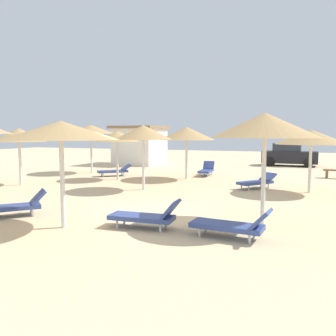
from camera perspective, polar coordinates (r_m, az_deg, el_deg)
The scene contains 17 objects.
ground_plane at distance 10.39m, azimuth -6.28°, elevation -8.11°, with size 80.00×80.00×0.00m, color beige.
parasol_0 at distance 9.79m, azimuth 15.42°, elevation 6.64°, with size 2.88×2.88×3.01m.
parasol_2 at distance 15.68m, azimuth 22.18°, elevation 4.64°, with size 2.93×2.93×2.61m.
parasol_3 at distance 18.92m, azimuth -8.24°, elevation 5.06°, with size 2.39×2.39×2.59m.
parasol_4 at distance 18.97m, azimuth 3.03°, elevation 5.59°, with size 3.05×3.05×2.81m.
parasol_5 at distance 9.45m, azimuth -16.96°, elevation 5.79°, with size 2.95×2.95×2.78m.
parasol_7 at distance 18.10m, azimuth -22.98°, elevation 4.92°, with size 2.50×2.50×2.71m.
parasol_8 at distance 15.34m, azimuth -4.02°, elevation 5.74°, with size 2.51×2.51×2.82m.
parasol_9 at distance 22.46m, azimuth -12.38°, elevation 6.11°, with size 2.96×2.96×2.98m.
lounger_0 at distance 8.50m, azimuth 10.37°, elevation -9.06°, with size 1.91×0.78×0.76m.
lounger_1 at distance 11.46m, azimuth -23.55°, elevation -5.62°, with size 1.73×1.82×0.76m.
lounger_2 at distance 16.25m, azimuth 14.27°, elevation -2.15°, with size 1.65×1.91×0.66m.
lounger_3 at distance 20.58m, azimuth -8.57°, elevation -0.43°, with size 1.83×1.77×0.66m.
lounger_4 at distance 20.71m, azimuth 6.25°, elevation -0.33°, with size 0.78×1.89×0.80m.
lounger_5 at distance 9.23m, azimuth -3.50°, elevation -7.78°, with size 1.90×0.77×0.79m.
parked_car at distance 28.29m, azimuth 19.04°, elevation 2.00°, with size 4.05×2.07×1.72m.
beach_cabana at distance 28.29m, azimuth -4.54°, elevation 3.75°, with size 3.64×4.07×3.04m.
Camera 1 is at (4.81, -8.88, 2.46)m, focal length 37.65 mm.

